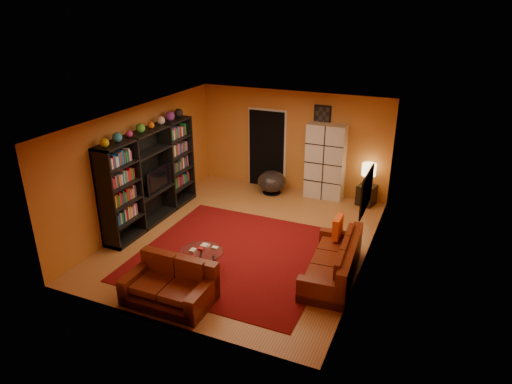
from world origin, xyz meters
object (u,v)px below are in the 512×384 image
at_px(sofa, 336,263).
at_px(coffee_table, 202,254).
at_px(tv, 155,178).
at_px(entertainment_unit, 151,177).
at_px(bowl_chair, 272,182).
at_px(side_table, 366,195).
at_px(storage_cabinet, 325,162).
at_px(loveseat, 172,284).
at_px(table_lamp, 369,170).

xyz_separation_m(sofa, coffee_table, (-2.33, -0.75, 0.07)).
bearing_deg(coffee_table, sofa, 17.89).
height_order(tv, coffee_table, tv).
bearing_deg(entertainment_unit, tv, 62.74).
relative_size(tv, coffee_table, 1.15).
relative_size(bowl_chair, side_table, 1.47).
xyz_separation_m(entertainment_unit, coffee_table, (2.07, -1.45, -0.69)).
bearing_deg(sofa, storage_cabinet, 105.07).
bearing_deg(loveseat, tv, 38.39).
height_order(tv, table_lamp, tv).
xyz_separation_m(entertainment_unit, storage_cabinet, (3.21, 2.80, -0.10)).
distance_m(tv, bowl_chair, 3.11).
bearing_deg(table_lamp, storage_cabinet, 177.37).
relative_size(coffee_table, side_table, 1.59).
relative_size(coffee_table, storage_cabinet, 0.42).
bearing_deg(tv, storage_cabinet, -49.50).
distance_m(entertainment_unit, side_table, 5.17).
xyz_separation_m(tv, bowl_chair, (1.86, 2.40, -0.66)).
distance_m(tv, coffee_table, 2.62).
distance_m(tv, side_table, 5.06).
height_order(entertainment_unit, bowl_chair, entertainment_unit).
distance_m(tv, table_lamp, 5.01).
height_order(tv, loveseat, tv).
xyz_separation_m(loveseat, bowl_chair, (-0.14, 4.92, 0.03)).
bearing_deg(storage_cabinet, entertainment_unit, -138.36).
relative_size(entertainment_unit, storage_cabinet, 1.58).
height_order(entertainment_unit, tv, entertainment_unit).
height_order(loveseat, side_table, loveseat).
distance_m(entertainment_unit, tv, 0.13).
xyz_separation_m(bowl_chair, table_lamp, (2.39, 0.25, 0.58)).
bearing_deg(sofa, tv, 165.92).
height_order(bowl_chair, table_lamp, table_lamp).
xyz_separation_m(entertainment_unit, loveseat, (2.05, -2.42, -0.76)).
bearing_deg(entertainment_unit, loveseat, -49.75).
xyz_separation_m(storage_cabinet, table_lamp, (1.09, -0.05, -0.05)).
height_order(side_table, table_lamp, table_lamp).
relative_size(entertainment_unit, bowl_chair, 4.08).
bearing_deg(bowl_chair, coffee_table, -87.67).
bearing_deg(storage_cabinet, sofa, -70.58).
height_order(coffee_table, side_table, side_table).
xyz_separation_m(tv, sofa, (4.36, -0.79, -0.69)).
bearing_deg(loveseat, coffee_table, -1.54).
xyz_separation_m(side_table, table_lamp, (0.00, 0.00, 0.65)).
xyz_separation_m(tv, side_table, (4.25, 2.65, -0.73)).
bearing_deg(loveseat, storage_cabinet, -12.66).
height_order(loveseat, table_lamp, table_lamp).
xyz_separation_m(tv, table_lamp, (4.25, 2.65, -0.08)).
bearing_deg(tv, loveseat, -141.55).
xyz_separation_m(sofa, bowl_chair, (-2.50, 3.20, 0.03)).
bearing_deg(bowl_chair, entertainment_unit, -127.41).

